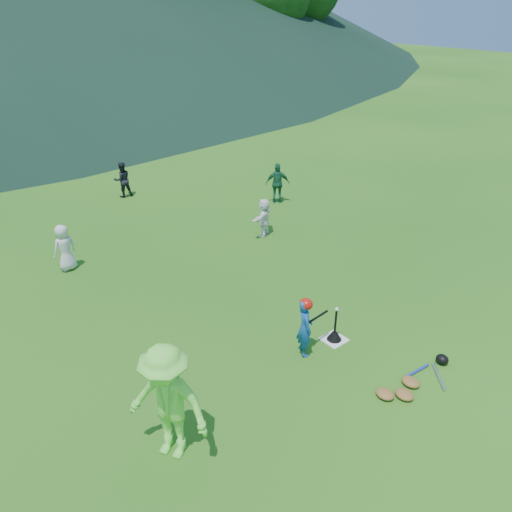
{
  "coord_description": "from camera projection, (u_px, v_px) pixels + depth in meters",
  "views": [
    {
      "loc": [
        -6.36,
        -5.32,
        6.16
      ],
      "look_at": [
        0.0,
        2.5,
        0.9
      ],
      "focal_mm": 35.0,
      "sensor_mm": 36.0,
      "label": 1
    }
  ],
  "objects": [
    {
      "name": "ground",
      "position": [
        334.0,
        340.0,
        10.07
      ],
      "size": [
        120.0,
        120.0,
        0.0
      ],
      "primitive_type": "plane",
      "color": "#1D5413",
      "rests_on": "ground"
    },
    {
      "name": "home_plate",
      "position": [
        334.0,
        339.0,
        10.06
      ],
      "size": [
        0.45,
        0.45,
        0.02
      ],
      "primitive_type": "cube",
      "color": "silver",
      "rests_on": "ground"
    },
    {
      "name": "baseball",
      "position": [
        337.0,
        309.0,
        9.72
      ],
      "size": [
        0.08,
        0.08,
        0.08
      ],
      "primitive_type": "sphere",
      "color": "white",
      "rests_on": "batting_tee"
    },
    {
      "name": "batter_child",
      "position": [
        305.0,
        327.0,
        9.43
      ],
      "size": [
        0.46,
        0.52,
        1.21
      ],
      "primitive_type": "imported",
      "rotation": [
        0.0,
        0.0,
        1.1
      ],
      "color": "#154990",
      "rests_on": "ground"
    },
    {
      "name": "adult_coach",
      "position": [
        168.0,
        403.0,
        7.14
      ],
      "size": [
        1.26,
        1.46,
        1.96
      ],
      "primitive_type": "imported",
      "rotation": [
        0.0,
        0.0,
        -1.06
      ],
      "color": "#6BE543",
      "rests_on": "ground"
    },
    {
      "name": "fielder_a",
      "position": [
        65.0,
        248.0,
        12.4
      ],
      "size": [
        0.66,
        0.5,
        1.21
      ],
      "primitive_type": "imported",
      "rotation": [
        0.0,
        0.0,
        3.36
      ],
      "color": "silver",
      "rests_on": "ground"
    },
    {
      "name": "fielder_b",
      "position": [
        122.0,
        180.0,
        17.0
      ],
      "size": [
        0.65,
        0.54,
        1.21
      ],
      "primitive_type": "imported",
      "rotation": [
        0.0,
        0.0,
        3.0
      ],
      "color": "black",
      "rests_on": "ground"
    },
    {
      "name": "fielder_c",
      "position": [
        278.0,
        183.0,
        16.47
      ],
      "size": [
        0.82,
        0.75,
        1.34
      ],
      "primitive_type": "imported",
      "rotation": [
        0.0,
        0.0,
        2.45
      ],
      "color": "#1A593A",
      "rests_on": "ground"
    },
    {
      "name": "fielder_d",
      "position": [
        264.0,
        217.0,
        14.23
      ],
      "size": [
        1.07,
        0.75,
        1.11
      ],
      "primitive_type": "imported",
      "rotation": [
        0.0,
        0.0,
        3.6
      ],
      "color": "white",
      "rests_on": "ground"
    },
    {
      "name": "batting_tee",
      "position": [
        334.0,
        335.0,
        10.01
      ],
      "size": [
        0.3,
        0.3,
        0.68
      ],
      "color": "black",
      "rests_on": "home_plate"
    },
    {
      "name": "batter_gear",
      "position": [
        307.0,
        305.0,
        9.21
      ],
      "size": [
        0.73,
        0.26,
        0.57
      ],
      "color": "#AD140B",
      "rests_on": "ground"
    },
    {
      "name": "equipment_pile",
      "position": [
        411.0,
        382.0,
        8.87
      ],
      "size": [
        1.8,
        0.78,
        0.19
      ],
      "color": "olive",
      "rests_on": "ground"
    }
  ]
}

